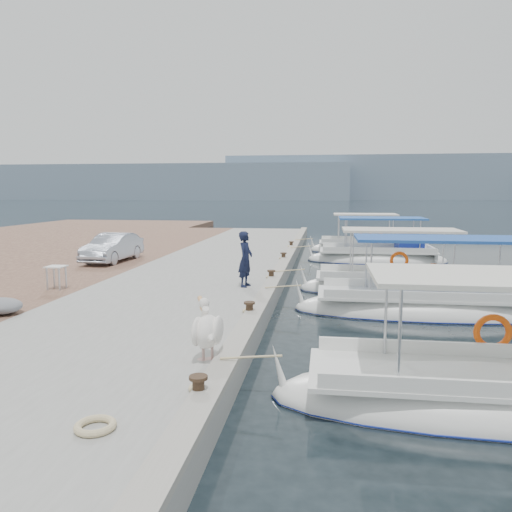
{
  "coord_description": "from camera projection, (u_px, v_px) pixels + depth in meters",
  "views": [
    {
      "loc": [
        1.47,
        -15.38,
        3.54
      ],
      "look_at": [
        -1.0,
        2.33,
        1.2
      ],
      "focal_mm": 35.0,
      "sensor_mm": 36.0,
      "label": 1
    }
  ],
  "objects": [
    {
      "name": "pelican",
      "position": [
        207.0,
        330.0,
        9.0
      ],
      "size": [
        0.77,
        1.36,
        1.06
      ],
      "color": "tan",
      "rests_on": "concrete_quay"
    },
    {
      "name": "fishing_caique_b",
      "position": [
        429.0,
        310.0,
        14.41
      ],
      "size": [
        7.79,
        2.29,
        2.83
      ],
      "color": "silver",
      "rests_on": "ground"
    },
    {
      "name": "tarp_bundle",
      "position": [
        0.0,
        306.0,
        12.37
      ],
      "size": [
        1.1,
        0.9,
        0.4
      ],
      "primitive_type": "ellipsoid",
      "color": "slate",
      "rests_on": "cobblestone_strip"
    },
    {
      "name": "rope_coil",
      "position": [
        95.0,
        426.0,
        6.38
      ],
      "size": [
        0.54,
        0.54,
        0.1
      ],
      "primitive_type": "torus",
      "color": "#C6B284",
      "rests_on": "concrete_quay"
    },
    {
      "name": "fishing_caique_e",
      "position": [
        362.0,
        250.0,
        29.2
      ],
      "size": [
        6.02,
        2.26,
        2.83
      ],
      "color": "silver",
      "rests_on": "ground"
    },
    {
      "name": "quay_curb",
      "position": [
        284.0,
        263.0,
        20.63
      ],
      "size": [
        0.44,
        40.0,
        0.12
      ],
      "primitive_type": "cube",
      "color": "gray",
      "rests_on": "concrete_quay"
    },
    {
      "name": "ground",
      "position": [
        277.0,
        304.0,
        15.77
      ],
      "size": [
        400.0,
        400.0,
        0.0
      ],
      "primitive_type": "plane",
      "color": "black",
      "rests_on": "ground"
    },
    {
      "name": "fishing_caique_c",
      "position": [
        394.0,
        289.0,
        17.51
      ],
      "size": [
        6.59,
        2.09,
        2.83
      ],
      "color": "silver",
      "rests_on": "ground"
    },
    {
      "name": "fishing_caique_a",
      "position": [
        492.0,
        402.0,
        8.1
      ],
      "size": [
        7.25,
        2.33,
        2.83
      ],
      "color": "silver",
      "rests_on": "ground"
    },
    {
      "name": "cobblestone_strip",
      "position": [
        106.0,
        267.0,
        21.74
      ],
      "size": [
        4.0,
        40.0,
        0.5
      ],
      "primitive_type": "cube",
      "color": "brown",
      "rests_on": "ground"
    },
    {
      "name": "fishing_caique_d",
      "position": [
        379.0,
        258.0,
        25.07
      ],
      "size": [
        6.95,
        2.57,
        2.83
      ],
      "color": "silver",
      "rests_on": "ground"
    },
    {
      "name": "fisherman",
      "position": [
        245.0,
        259.0,
        15.85
      ],
      "size": [
        0.54,
        0.71,
        1.77
      ],
      "primitive_type": "imported",
      "rotation": [
        0.0,
        0.0,
        1.38
      ],
      "color": "black",
      "rests_on": "concrete_quay"
    },
    {
      "name": "distant_hills",
      "position": [
        394.0,
        181.0,
        208.6
      ],
      "size": [
        330.0,
        60.0,
        18.0
      ],
      "color": "slate",
      "rests_on": "ground"
    },
    {
      "name": "mooring_bollards",
      "position": [
        271.0,
        274.0,
        17.2
      ],
      "size": [
        0.28,
        20.28,
        0.33
      ],
      "color": "black",
      "rests_on": "concrete_quay"
    },
    {
      "name": "folding_table",
      "position": [
        56.0,
        273.0,
        15.45
      ],
      "size": [
        0.55,
        0.55,
        0.73
      ],
      "color": "silver",
      "rests_on": "cobblestone_strip"
    },
    {
      "name": "concrete_quay",
      "position": [
        218.0,
        269.0,
        21.05
      ],
      "size": [
        6.0,
        40.0,
        0.5
      ],
      "primitive_type": "cube",
      "color": "gray",
      "rests_on": "ground"
    },
    {
      "name": "parked_car",
      "position": [
        113.0,
        248.0,
        21.58
      ],
      "size": [
        1.5,
        3.75,
        1.21
      ],
      "primitive_type": "imported",
      "rotation": [
        0.0,
        0.0,
        -0.06
      ],
      "color": "#A3ABBB",
      "rests_on": "cobblestone_strip"
    }
  ]
}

